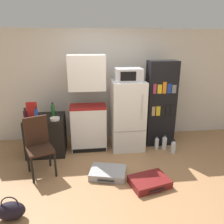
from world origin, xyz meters
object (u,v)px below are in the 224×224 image
object	(u,v)px
bottle_green_tall	(53,110)
chair	(38,141)
water_bottle_front	(157,144)
water_bottle_back	(164,143)
suitcase_small_flat	(149,182)
water_bottle_middle	(173,147)
bottle_clear_short	(34,110)
bowl	(55,119)
handbag	(11,211)
suitcase_large_flat	(108,173)
bottle_wine_dark	(26,116)
cereal_box	(32,110)
side_table	(46,135)
kitchen_hutch	(88,107)
bookshelf	(160,104)
microwave	(129,75)
bottle_blue_soda	(36,115)
refrigerator	(128,115)

from	to	relation	value
bottle_green_tall	chair	size ratio (longest dim) A/B	0.28
water_bottle_front	water_bottle_back	bearing A→B (deg)	-5.38
suitcase_small_flat	water_bottle_middle	distance (m)	1.25
bottle_clear_short	water_bottle_back	size ratio (longest dim) A/B	0.53
bowl	suitcase_small_flat	world-z (taller)	bowl
handbag	chair	bearing A→B (deg)	80.40
suitcase_large_flat	handbag	distance (m)	1.54
suitcase_small_flat	suitcase_large_flat	bearing A→B (deg)	137.73
bottle_wine_dark	water_bottle_front	size ratio (longest dim) A/B	0.88
bottle_wine_dark	cereal_box	size ratio (longest dim) A/B	0.85
bottle_green_tall	side_table	bearing A→B (deg)	-170.80
bowl	handbag	xyz separation A→B (m)	(-0.41, -1.56, -0.66)
kitchen_hutch	water_bottle_middle	xyz separation A→B (m)	(1.69, -0.44, -0.77)
chair	suitcase_large_flat	size ratio (longest dim) A/B	1.46
bottle_clear_short	water_bottle_middle	distance (m)	2.93
bottle_green_tall	suitcase_large_flat	size ratio (longest dim) A/B	0.41
bottle_wine_dark	water_bottle_back	size ratio (longest dim) A/B	0.80
side_table	bottle_wine_dark	distance (m)	0.61
bookshelf	bottle_wine_dark	bearing A→B (deg)	-172.50
microwave	suitcase_small_flat	world-z (taller)	microwave
bowl	water_bottle_back	size ratio (longest dim) A/B	0.56
bookshelf	bottle_wine_dark	world-z (taller)	bookshelf
suitcase_small_flat	handbag	world-z (taller)	handbag
chair	side_table	bearing A→B (deg)	66.69
suitcase_small_flat	handbag	distance (m)	1.99
chair	bottle_clear_short	bearing A→B (deg)	80.67
bottle_blue_soda	microwave	bearing A→B (deg)	7.27
bottle_wine_dark	chair	xyz separation A→B (m)	(0.29, -0.51, -0.29)
refrigerator	bottle_blue_soda	distance (m)	1.78
suitcase_small_flat	bottle_blue_soda	bearing A→B (deg)	134.95
water_bottle_back	microwave	bearing A→B (deg)	165.96
bowl	handbag	size ratio (longest dim) A/B	0.49
bookshelf	chair	bearing A→B (deg)	-160.07
bowl	bookshelf	bearing A→B (deg)	9.48
bottle_clear_short	suitcase_large_flat	distance (m)	2.01
microwave	handbag	distance (m)	2.93
side_table	cereal_box	distance (m)	0.58
suitcase_large_flat	water_bottle_middle	xyz separation A→B (m)	(1.40, 0.65, 0.06)
bottle_green_tall	chair	bearing A→B (deg)	-102.87
bottle_blue_soda	bottle_green_tall	xyz separation A→B (m)	(0.27, 0.23, 0.01)
bottle_clear_short	handbag	xyz separation A→B (m)	(0.06, -2.03, -0.71)
bottle_blue_soda	suitcase_large_flat	distance (m)	1.68
bottle_green_tall	bowl	bearing A→B (deg)	-76.20
kitchen_hutch	bottle_wine_dark	distance (m)	1.18
cereal_box	kitchen_hutch	bearing A→B (deg)	4.77
bottle_blue_soda	water_bottle_front	bearing A→B (deg)	1.19
side_table	bowl	distance (m)	0.51
bottle_blue_soda	suitcase_small_flat	distance (m)	2.32
bottle_wine_dark	cereal_box	world-z (taller)	cereal_box
side_table	bottle_clear_short	bearing A→B (deg)	132.37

